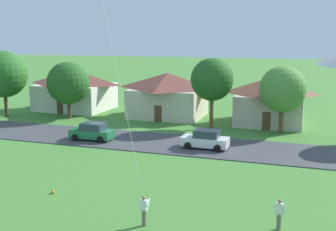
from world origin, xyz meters
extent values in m
cube|color=#424247|center=(0.00, 25.99, 0.04)|extent=(160.00, 7.37, 0.08)
cube|color=beige|center=(6.39, 38.92, 1.75)|extent=(7.43, 7.99, 3.49)
pyramid|color=brown|center=(6.39, 38.92, 4.45)|extent=(8.03, 8.62, 1.92)
cube|color=brown|center=(6.39, 34.91, 1.00)|extent=(0.90, 0.06, 2.00)
cube|color=beige|center=(-6.28, 39.00, 1.80)|extent=(8.75, 7.22, 3.60)
pyramid|color=brown|center=(-6.28, 39.00, 4.59)|extent=(9.45, 7.80, 1.98)
cube|color=brown|center=(-6.28, 35.37, 1.00)|extent=(0.90, 0.06, 2.00)
cube|color=silver|center=(-20.33, 40.14, 1.78)|extent=(9.35, 7.81, 3.56)
pyramid|color=brown|center=(-20.33, 40.14, 4.54)|extent=(10.10, 8.43, 1.96)
cube|color=brown|center=(-20.33, 36.21, 1.00)|extent=(0.90, 0.06, 2.00)
cylinder|color=#4C3823|center=(-25.69, 32.35, 1.61)|extent=(0.44, 0.44, 3.23)
sphere|color=#286623|center=(-25.69, 32.35, 5.42)|extent=(5.84, 5.84, 5.84)
cylinder|color=#4C3823|center=(-17.50, 33.96, 1.24)|extent=(0.44, 0.44, 2.48)
sphere|color=#23561E|center=(-17.50, 33.96, 4.43)|extent=(5.20, 5.20, 5.20)
cylinder|color=brown|center=(0.48, 34.18, 1.82)|extent=(0.44, 0.44, 3.65)
sphere|color=#23561E|center=(0.48, 34.18, 5.41)|extent=(4.70, 4.70, 4.70)
cylinder|color=brown|center=(7.98, 33.99, 1.44)|extent=(0.44, 0.44, 2.87)
sphere|color=#4C8938|center=(7.98, 33.99, 4.67)|extent=(4.80, 4.80, 4.80)
cube|color=#237042|center=(-9.28, 24.81, 0.68)|extent=(4.21, 1.83, 0.80)
cube|color=#2D3847|center=(-9.13, 24.81, 1.42)|extent=(2.21, 1.60, 0.68)
cylinder|color=black|center=(-10.63, 23.88, 0.40)|extent=(0.64, 0.24, 0.64)
cylinder|color=black|center=(-10.64, 25.72, 0.40)|extent=(0.64, 0.24, 0.64)
cylinder|color=black|center=(-7.93, 23.90, 0.40)|extent=(0.64, 0.24, 0.64)
cylinder|color=black|center=(-7.94, 25.74, 0.40)|extent=(0.64, 0.24, 0.64)
cube|color=white|center=(1.93, 25.32, 0.68)|extent=(4.23, 1.87, 0.80)
cube|color=#2D3847|center=(2.08, 25.31, 1.42)|extent=(2.23, 1.62, 0.68)
cylinder|color=black|center=(0.56, 24.42, 0.40)|extent=(0.64, 0.25, 0.64)
cylinder|color=black|center=(0.59, 26.26, 0.40)|extent=(0.64, 0.25, 0.64)
cylinder|color=black|center=(3.26, 24.37, 0.40)|extent=(0.64, 0.25, 0.64)
cylinder|color=black|center=(3.29, 26.21, 0.40)|extent=(0.64, 0.25, 0.64)
cylinder|color=#70604C|center=(2.57, 9.03, 0.44)|extent=(0.24, 0.24, 0.88)
cube|color=white|center=(2.57, 9.03, 1.17)|extent=(0.36, 0.22, 0.58)
sphere|color=#9E7051|center=(2.57, 9.03, 1.57)|extent=(0.21, 0.21, 0.21)
cylinder|color=white|center=(2.35, 9.09, 1.31)|extent=(0.18, 0.55, 0.37)
cylinder|color=white|center=(2.79, 9.09, 1.31)|extent=(0.18, 0.55, 0.37)
cylinder|color=silver|center=(0.68, 9.73, 8.98)|extent=(3.80, 1.41, 14.86)
cylinder|color=#70604C|center=(9.41, 10.88, 0.44)|extent=(0.24, 0.24, 0.88)
cube|color=white|center=(9.41, 10.88, 1.17)|extent=(0.36, 0.22, 0.58)
sphere|color=#9E7051|center=(9.41, 10.88, 1.57)|extent=(0.21, 0.21, 0.21)
cylinder|color=white|center=(9.19, 10.88, 1.12)|extent=(0.12, 0.18, 0.59)
cylinder|color=white|center=(9.63, 10.88, 1.12)|extent=(0.12, 0.18, 0.59)
sphere|color=orange|center=(-4.75, 11.46, 0.12)|extent=(0.24, 0.24, 0.24)
camera|label=1|loc=(10.41, -10.12, 9.87)|focal=44.30mm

